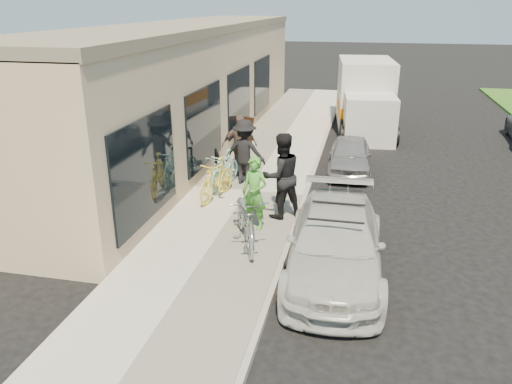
{
  "coord_description": "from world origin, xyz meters",
  "views": [
    {
      "loc": [
        0.93,
        -9.21,
        4.88
      ],
      "look_at": [
        -1.24,
        0.62,
        1.05
      ],
      "focal_mm": 35.0,
      "sensor_mm": 36.0,
      "label": 1
    }
  ],
  "objects_px": {
    "moving_truck": "(365,99)",
    "cruiser_bike_a": "(225,169)",
    "tandem_bike": "(246,218)",
    "bystander_a": "(245,152)",
    "sedan_silver": "(350,155)",
    "cruiser_bike_c": "(216,179)",
    "bike_rack": "(217,163)",
    "sandwich_board": "(244,130)",
    "man_standing": "(281,176)",
    "cruiser_bike_b": "(219,168)",
    "woman_rider": "(255,193)",
    "bystander_b": "(239,145)",
    "sedan_white": "(335,243)"
  },
  "relations": [
    {
      "from": "tandem_bike",
      "to": "bystander_a",
      "type": "distance_m",
      "value": 3.72
    },
    {
      "from": "bike_rack",
      "to": "cruiser_bike_b",
      "type": "relative_size",
      "value": 0.59
    },
    {
      "from": "sandwich_board",
      "to": "sedan_silver",
      "type": "xyz_separation_m",
      "value": [
        3.86,
        -2.14,
        -0.07
      ]
    },
    {
      "from": "tandem_bike",
      "to": "cruiser_bike_c",
      "type": "xyz_separation_m",
      "value": [
        -1.33,
        2.31,
        -0.05
      ]
    },
    {
      "from": "man_standing",
      "to": "woman_rider",
      "type": "bearing_deg",
      "value": 23.29
    },
    {
      "from": "cruiser_bike_a",
      "to": "bystander_b",
      "type": "distance_m",
      "value": 1.19
    },
    {
      "from": "woman_rider",
      "to": "cruiser_bike_a",
      "type": "distance_m",
      "value": 2.8
    },
    {
      "from": "sedan_white",
      "to": "woman_rider",
      "type": "xyz_separation_m",
      "value": [
        -1.87,
        1.36,
        0.34
      ]
    },
    {
      "from": "bystander_b",
      "to": "sedan_silver",
      "type": "bearing_deg",
      "value": -1.19
    },
    {
      "from": "moving_truck",
      "to": "woman_rider",
      "type": "height_order",
      "value": "moving_truck"
    },
    {
      "from": "sandwich_board",
      "to": "moving_truck",
      "type": "bearing_deg",
      "value": 59.34
    },
    {
      "from": "tandem_bike",
      "to": "woman_rider",
      "type": "height_order",
      "value": "woman_rider"
    },
    {
      "from": "man_standing",
      "to": "cruiser_bike_c",
      "type": "height_order",
      "value": "man_standing"
    },
    {
      "from": "cruiser_bike_b",
      "to": "cruiser_bike_a",
      "type": "bearing_deg",
      "value": -56.29
    },
    {
      "from": "sedan_silver",
      "to": "woman_rider",
      "type": "relative_size",
      "value": 1.88
    },
    {
      "from": "cruiser_bike_b",
      "to": "bystander_b",
      "type": "height_order",
      "value": "bystander_b"
    },
    {
      "from": "man_standing",
      "to": "cruiser_bike_c",
      "type": "distance_m",
      "value": 2.03
    },
    {
      "from": "sedan_silver",
      "to": "bystander_b",
      "type": "xyz_separation_m",
      "value": [
        -3.13,
        -1.37,
        0.5
      ]
    },
    {
      "from": "sedan_white",
      "to": "moving_truck",
      "type": "xyz_separation_m",
      "value": [
        0.33,
        12.09,
        0.58
      ]
    },
    {
      "from": "sedan_silver",
      "to": "woman_rider",
      "type": "height_order",
      "value": "woman_rider"
    },
    {
      "from": "cruiser_bike_a",
      "to": "moving_truck",
      "type": "bearing_deg",
      "value": 75.96
    },
    {
      "from": "bystander_a",
      "to": "bystander_b",
      "type": "distance_m",
      "value": 0.79
    },
    {
      "from": "tandem_bike",
      "to": "cruiser_bike_c",
      "type": "height_order",
      "value": "tandem_bike"
    },
    {
      "from": "moving_truck",
      "to": "man_standing",
      "type": "distance_m",
      "value": 10.12
    },
    {
      "from": "bike_rack",
      "to": "cruiser_bike_c",
      "type": "distance_m",
      "value": 1.21
    },
    {
      "from": "sedan_white",
      "to": "cruiser_bike_b",
      "type": "relative_size",
      "value": 2.82
    },
    {
      "from": "moving_truck",
      "to": "man_standing",
      "type": "xyz_separation_m",
      "value": [
        -1.74,
        -9.97,
        -0.05
      ]
    },
    {
      "from": "tandem_bike",
      "to": "cruiser_bike_c",
      "type": "distance_m",
      "value": 2.67
    },
    {
      "from": "cruiser_bike_b",
      "to": "bystander_b",
      "type": "relative_size",
      "value": 0.89
    },
    {
      "from": "sedan_silver",
      "to": "tandem_bike",
      "type": "relative_size",
      "value": 1.44
    },
    {
      "from": "moving_truck",
      "to": "bystander_b",
      "type": "distance_m",
      "value": 7.97
    },
    {
      "from": "bike_rack",
      "to": "tandem_bike",
      "type": "bearing_deg",
      "value": -64.52
    },
    {
      "from": "sedan_silver",
      "to": "cruiser_bike_b",
      "type": "bearing_deg",
      "value": -149.78
    },
    {
      "from": "sedan_silver",
      "to": "bystander_a",
      "type": "height_order",
      "value": "bystander_a"
    },
    {
      "from": "moving_truck",
      "to": "cruiser_bike_a",
      "type": "bearing_deg",
      "value": -118.62
    },
    {
      "from": "bystander_b",
      "to": "man_standing",
      "type": "bearing_deg",
      "value": -83.44
    },
    {
      "from": "sedan_silver",
      "to": "man_standing",
      "type": "xyz_separation_m",
      "value": [
        -1.43,
        -4.15,
        0.63
      ]
    },
    {
      "from": "sandwich_board",
      "to": "bystander_a",
      "type": "height_order",
      "value": "bystander_a"
    },
    {
      "from": "bystander_b",
      "to": "cruiser_bike_c",
      "type": "bearing_deg",
      "value": -117.73
    },
    {
      "from": "sedan_silver",
      "to": "cruiser_bike_c",
      "type": "xyz_separation_m",
      "value": [
        -3.23,
        -3.36,
        0.14
      ]
    },
    {
      "from": "man_standing",
      "to": "cruiser_bike_b",
      "type": "xyz_separation_m",
      "value": [
        -2.09,
        2.0,
        -0.6
      ]
    },
    {
      "from": "man_standing",
      "to": "sandwich_board",
      "type": "bearing_deg",
      "value": -104.57
    },
    {
      "from": "sandwich_board",
      "to": "tandem_bike",
      "type": "bearing_deg",
      "value": -57.99
    },
    {
      "from": "moving_truck",
      "to": "tandem_bike",
      "type": "relative_size",
      "value": 2.66
    },
    {
      "from": "bystander_b",
      "to": "cruiser_bike_a",
      "type": "bearing_deg",
      "value": -121.04
    },
    {
      "from": "bike_rack",
      "to": "woman_rider",
      "type": "xyz_separation_m",
      "value": [
        1.68,
        -2.72,
        0.27
      ]
    },
    {
      "from": "bike_rack",
      "to": "man_standing",
      "type": "bearing_deg",
      "value": -42.59
    },
    {
      "from": "moving_truck",
      "to": "bystander_a",
      "type": "height_order",
      "value": "moving_truck"
    },
    {
      "from": "tandem_bike",
      "to": "sandwich_board",
      "type": "bearing_deg",
      "value": 82.46
    },
    {
      "from": "sedan_silver",
      "to": "cruiser_bike_c",
      "type": "relative_size",
      "value": 1.81
    }
  ]
}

